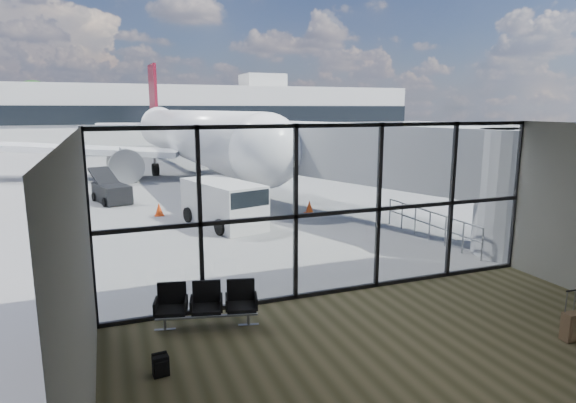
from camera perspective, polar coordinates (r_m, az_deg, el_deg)
ground at (r=51.47m, az=-14.63°, el=5.22°), size 220.00×220.00×0.00m
lounge_shell at (r=8.58m, az=20.67°, el=-4.67°), size 12.02×8.01×4.51m
glass_curtain_wall at (r=12.55m, az=5.99°, el=-1.09°), size 12.10×0.12×4.50m
jet_bridge at (r=20.94m, az=9.29°, el=5.09°), size 8.00×16.50×4.33m
apron_railing at (r=18.72m, az=16.44°, el=-2.25°), size 0.06×5.46×1.11m
far_terminal at (r=73.08m, az=-17.23°, el=10.00°), size 80.00×12.20×11.00m
tree_5 at (r=83.48m, az=-27.86°, el=10.45°), size 6.27×6.27×9.03m
seating_row at (r=11.25m, az=-9.61°, el=-11.66°), size 2.28×1.12×1.01m
backpack at (r=9.63m, az=-14.84°, el=-18.30°), size 0.30×0.28×0.43m
suitcase at (r=12.10m, az=30.65°, el=-12.62°), size 0.42×0.32×1.09m
airliner at (r=37.80m, az=-11.72°, el=7.72°), size 31.31×36.30×9.35m
service_van at (r=20.28m, az=-7.55°, el=-0.22°), size 2.98×4.60×1.85m
belt_loader at (r=26.90m, az=-20.23°, el=1.11°), size 2.19×3.82×1.67m
traffic_cone_a at (r=22.89m, az=-15.04°, el=-0.92°), size 0.42×0.42×0.60m
traffic_cone_b at (r=22.60m, az=2.55°, el=-0.69°), size 0.43×0.43×0.61m
traffic_cone_c at (r=27.88m, az=-3.76°, el=1.56°), size 0.45×0.45×0.64m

